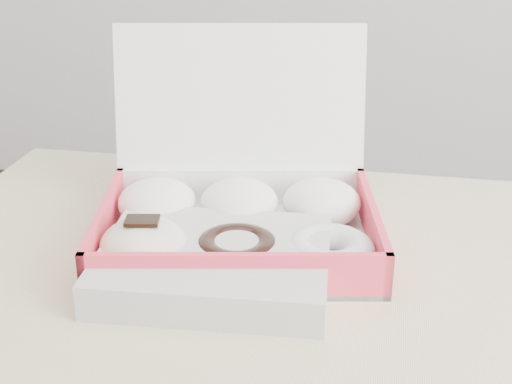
# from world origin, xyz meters

# --- Properties ---
(donut_box) EXTENTS (0.35, 0.33, 0.22)m
(donut_box) POSITION_xyz_m (-0.23, 0.16, 0.79)
(donut_box) COLOR white
(donut_box) RESTS_ON table
(newspapers) EXTENTS (0.25, 0.20, 0.04)m
(newspapers) POSITION_xyz_m (-0.23, 0.07, 0.77)
(newspapers) COLOR silver
(newspapers) RESTS_ON table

